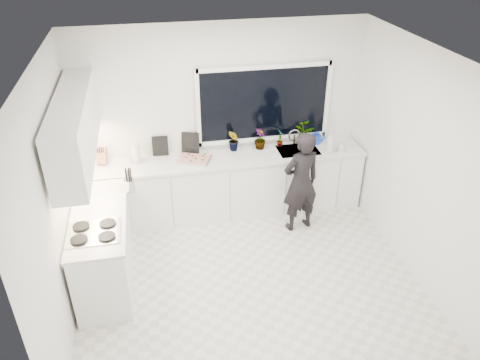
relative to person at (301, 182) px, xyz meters
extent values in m
cube|color=beige|center=(-0.92, -0.88, -0.74)|extent=(4.00, 3.50, 0.02)
cube|color=white|center=(-0.92, 0.88, 0.62)|extent=(4.00, 0.02, 2.70)
cube|color=white|center=(-2.93, -0.88, 0.62)|extent=(0.02, 3.50, 2.70)
cube|color=white|center=(1.09, -0.88, 0.62)|extent=(0.02, 3.50, 2.70)
cube|color=white|center=(-0.92, -0.88, 1.98)|extent=(4.00, 3.50, 0.02)
cube|color=black|center=(-0.32, 0.85, 0.82)|extent=(1.80, 0.02, 1.00)
cube|color=white|center=(-0.92, 0.57, -0.29)|extent=(3.92, 0.58, 0.88)
cube|color=white|center=(-2.59, -0.53, -0.29)|extent=(0.58, 1.60, 0.88)
cube|color=silver|center=(-0.92, 0.56, 0.17)|extent=(3.94, 0.62, 0.04)
cube|color=silver|center=(-2.59, -0.53, 0.17)|extent=(0.62, 1.60, 0.04)
cube|color=white|center=(-2.71, -0.18, 1.12)|extent=(0.34, 2.10, 0.70)
cube|color=silver|center=(0.13, 0.57, 0.14)|extent=(0.58, 0.42, 0.14)
cylinder|color=silver|center=(0.13, 0.77, 0.30)|extent=(0.03, 0.03, 0.22)
cube|color=black|center=(-2.61, -0.88, 0.20)|extent=(0.56, 0.48, 0.03)
imported|color=black|center=(0.00, 0.00, 0.00)|extent=(0.60, 0.46, 1.46)
cube|color=#B4B5B9|center=(-1.36, 0.54, 0.20)|extent=(0.53, 0.47, 0.03)
cube|color=red|center=(-1.36, 0.54, 0.22)|extent=(0.48, 0.42, 0.01)
cylinder|color=blue|center=(0.45, 0.73, 0.25)|extent=(0.16, 0.16, 0.13)
cylinder|color=silver|center=(-2.13, 0.67, 0.32)|extent=(0.14, 0.14, 0.26)
cube|color=olive|center=(-2.58, 0.71, 0.30)|extent=(0.15, 0.12, 0.22)
cylinder|color=silver|center=(-2.22, -0.08, 0.27)|extent=(0.13, 0.13, 0.16)
cube|color=black|center=(-1.80, 0.81, 0.33)|extent=(0.22, 0.04, 0.28)
cube|color=black|center=(-1.38, 0.81, 0.34)|extent=(0.24, 0.11, 0.30)
imported|color=#26662D|center=(-0.77, 0.73, 0.35)|extent=(0.17, 0.20, 0.32)
imported|color=#26662D|center=(-0.39, 0.73, 0.34)|extent=(0.23, 0.23, 0.30)
imported|color=#26662D|center=(-0.09, 0.73, 0.33)|extent=(0.11, 0.16, 0.28)
imported|color=#26662D|center=(0.26, 0.73, 0.35)|extent=(0.38, 0.37, 0.32)
imported|color=#D8BF66|center=(0.55, 0.42, 0.35)|extent=(0.18, 0.18, 0.32)
imported|color=#D8BF66|center=(0.72, 0.42, 0.28)|extent=(0.10, 0.10, 0.17)
camera|label=1|loc=(-1.89, -5.12, 3.20)|focal=35.00mm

